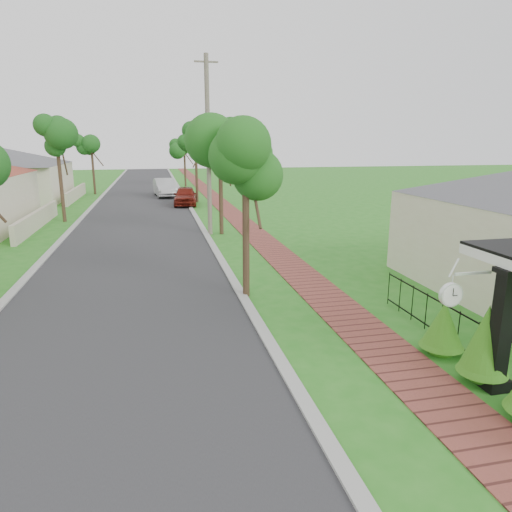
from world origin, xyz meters
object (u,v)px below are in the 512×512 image
object	(u,v)px
parked_car_red	(185,196)
near_tree	(246,169)
utility_pole	(208,147)
porch_post	(500,337)
parked_car_white	(165,188)
station_clock	(452,293)

from	to	relation	value
parked_car_red	near_tree	bearing A→B (deg)	-83.81
near_tree	utility_pole	bearing A→B (deg)	89.45
parked_car_red	utility_pole	size ratio (longest dim) A/B	0.47
porch_post	parked_car_white	distance (m)	35.90
parked_car_red	near_tree	xyz separation A→B (m)	(0.40, -22.48, 3.30)
utility_pole	parked_car_red	bearing A→B (deg)	92.37
near_tree	porch_post	bearing A→B (deg)	-60.64
parked_car_red	utility_pole	xyz separation A→B (m)	(0.50, -12.07, 3.88)
porch_post	utility_pole	size ratio (longest dim) A/B	0.28
parked_car_white	utility_pole	size ratio (longest dim) A/B	0.53
parked_car_red	parked_car_white	xyz separation A→B (m)	(-1.40, 6.32, 0.07)
porch_post	station_clock	distance (m)	1.27
porch_post	near_tree	bearing A→B (deg)	119.36
utility_pole	porch_post	bearing A→B (deg)	-77.93
parked_car_white	utility_pole	xyz separation A→B (m)	(1.90, -18.39, 3.80)
parked_car_white	near_tree	size ratio (longest dim) A/B	0.96
parked_car_red	utility_pole	bearing A→B (deg)	-82.46
parked_car_red	near_tree	size ratio (longest dim) A/B	0.84
parked_car_red	near_tree	distance (m)	22.72
parked_car_red	station_clock	bearing A→B (deg)	-78.32
porch_post	near_tree	size ratio (longest dim) A/B	0.50
near_tree	station_clock	world-z (taller)	near_tree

